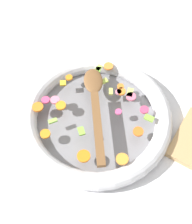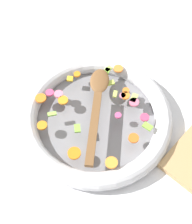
{
  "view_description": "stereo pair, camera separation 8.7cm",
  "coord_description": "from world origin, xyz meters",
  "views": [
    {
      "loc": [
        -0.25,
        0.4,
        0.79
      ],
      "look_at": [
        0.0,
        0.0,
        0.05
      ],
      "focal_mm": 50.0,
      "sensor_mm": 36.0,
      "label": 1
    },
    {
      "loc": [
        -0.32,
        0.35,
        0.79
      ],
      "look_at": [
        0.0,
        0.0,
        0.05
      ],
      "focal_mm": 50.0,
      "sensor_mm": 36.0,
      "label": 2
    }
  ],
  "objects": [
    {
      "name": "chopped_vegetables",
      "position": [
        0.01,
        -0.01,
        0.05
      ],
      "size": [
        0.32,
        0.34,
        0.01
      ],
      "color": "orange",
      "rests_on": "skillet"
    },
    {
      "name": "ground_plane",
      "position": [
        0.0,
        0.0,
        0.0
      ],
      "size": [
        4.0,
        4.0,
        0.0
      ],
      "primitive_type": "plane",
      "color": "silver"
    },
    {
      "name": "wooden_spoon",
      "position": [
        0.01,
        -0.02,
        0.06
      ],
      "size": [
        0.22,
        0.28,
        0.01
      ],
      "color": "brown",
      "rests_on": "chopped_vegetables"
    },
    {
      "name": "skillet",
      "position": [
        0.0,
        0.0,
        0.02
      ],
      "size": [
        0.44,
        0.44,
        0.05
      ],
      "color": "slate",
      "rests_on": "ground_plane"
    }
  ]
}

